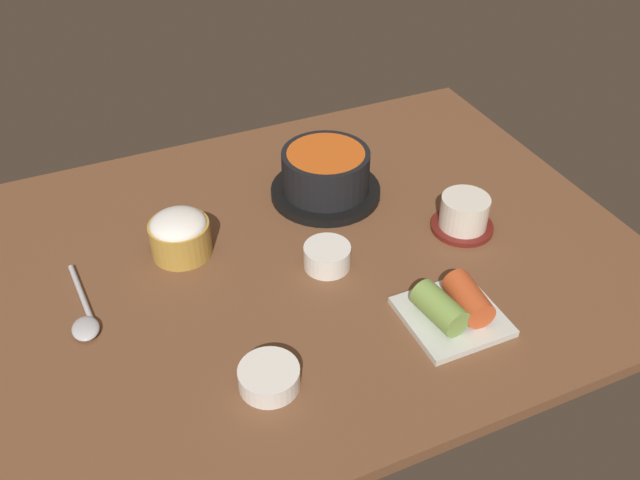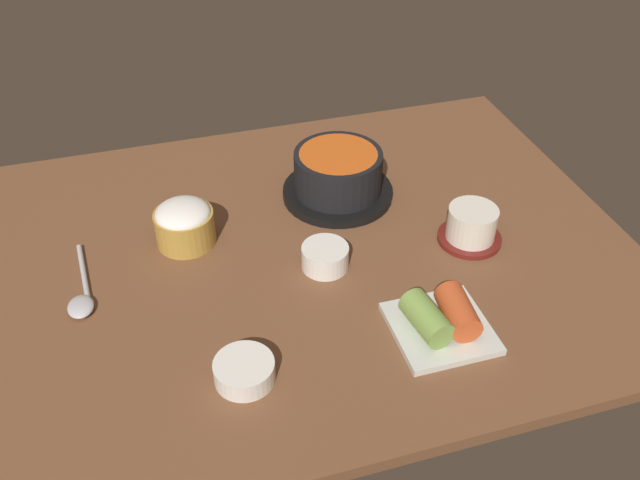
# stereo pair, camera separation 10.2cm
# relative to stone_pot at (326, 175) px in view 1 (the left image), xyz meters

# --- Properties ---
(dining_table) EXTENTS (1.00, 0.76, 0.02)m
(dining_table) POSITION_rel_stone_pot_xyz_m (-0.09, -0.12, -0.05)
(dining_table) COLOR brown
(dining_table) RESTS_ON ground
(stone_pot) EXTENTS (0.18, 0.18, 0.08)m
(stone_pot) POSITION_rel_stone_pot_xyz_m (0.00, 0.00, 0.00)
(stone_pot) COLOR black
(stone_pot) RESTS_ON dining_table
(rice_bowl) EXTENTS (0.09, 0.09, 0.07)m
(rice_bowl) POSITION_rel_stone_pot_xyz_m (-0.26, -0.05, -0.00)
(rice_bowl) COLOR #B78C38
(rice_bowl) RESTS_ON dining_table
(tea_cup_with_saucer) EXTENTS (0.10, 0.10, 0.06)m
(tea_cup_with_saucer) POSITION_rel_stone_pot_xyz_m (0.16, -0.17, -0.01)
(tea_cup_with_saucer) COLOR maroon
(tea_cup_with_saucer) RESTS_ON dining_table
(banchan_cup_center) EXTENTS (0.07, 0.07, 0.04)m
(banchan_cup_center) POSITION_rel_stone_pot_xyz_m (-0.07, -0.17, -0.02)
(banchan_cup_center) COLOR white
(banchan_cup_center) RESTS_ON dining_table
(kimchi_plate) EXTENTS (0.13, 0.13, 0.05)m
(kimchi_plate) POSITION_rel_stone_pot_xyz_m (0.04, -0.34, -0.02)
(kimchi_plate) COLOR silver
(kimchi_plate) RESTS_ON dining_table
(side_bowl_near) EXTENTS (0.08, 0.08, 0.03)m
(side_bowl_near) POSITION_rel_stone_pot_xyz_m (-0.23, -0.34, -0.03)
(side_bowl_near) COLOR white
(side_bowl_near) RESTS_ON dining_table
(spoon) EXTENTS (0.04, 0.16, 0.01)m
(spoon) POSITION_rel_stone_pot_xyz_m (-0.42, -0.14, -0.03)
(spoon) COLOR #B7B7BC
(spoon) RESTS_ON dining_table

